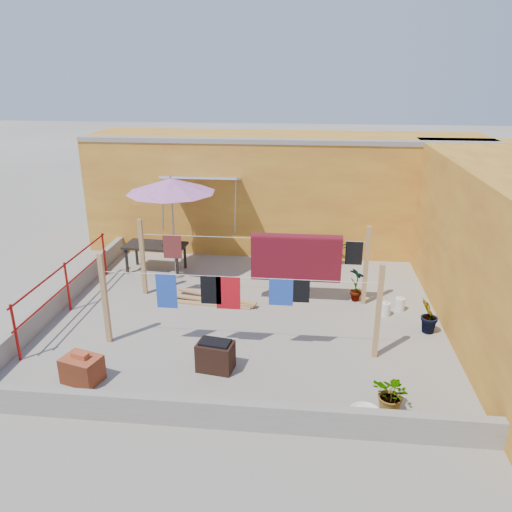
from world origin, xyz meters
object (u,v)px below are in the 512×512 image
(brick_stack, at_px, (82,369))
(water_jug_a, at_px, (400,304))
(plant_back_a, at_px, (334,251))
(white_basin, at_px, (365,413))
(brazier, at_px, (215,356))
(patio_umbrella, at_px, (171,186))
(green_hose, at_px, (328,268))
(outdoor_table, at_px, (155,247))
(water_jug_b, at_px, (385,309))

(brick_stack, height_order, water_jug_a, brick_stack)
(brick_stack, distance_m, plant_back_a, 7.35)
(brick_stack, relative_size, white_basin, 1.44)
(brick_stack, relative_size, brazier, 1.07)
(brick_stack, xyz_separation_m, white_basin, (4.62, -0.41, -0.19))
(brick_stack, height_order, plant_back_a, plant_back_a)
(patio_umbrella, height_order, plant_back_a, patio_umbrella)
(water_jug_a, distance_m, green_hose, 2.70)
(water_jug_a, bearing_deg, brazier, -143.15)
(plant_back_a, bearing_deg, outdoor_table, -167.65)
(outdoor_table, height_order, water_jug_a, outdoor_table)
(outdoor_table, bearing_deg, water_jug_b, -19.21)
(brick_stack, bearing_deg, water_jug_b, 29.01)
(brazier, height_order, water_jug_b, brazier)
(brick_stack, height_order, white_basin, brick_stack)
(patio_umbrella, bearing_deg, green_hose, 12.96)
(patio_umbrella, xyz_separation_m, outdoor_table, (-0.58, 0.28, -1.65))
(brazier, height_order, plant_back_a, plant_back_a)
(brazier, bearing_deg, patio_umbrella, 113.62)
(white_basin, relative_size, water_jug_a, 1.50)
(patio_umbrella, height_order, brick_stack, patio_umbrella)
(white_basin, bearing_deg, brick_stack, 174.92)
(brazier, bearing_deg, brick_stack, -164.83)
(green_hose, distance_m, plant_back_a, 0.54)
(brick_stack, relative_size, water_jug_a, 2.16)
(outdoor_table, relative_size, water_jug_b, 4.82)
(brazier, bearing_deg, white_basin, -21.87)
(brazier, relative_size, water_jug_a, 2.02)
(water_jug_a, distance_m, plant_back_a, 2.97)
(water_jug_b, relative_size, green_hose, 0.68)
(brazier, relative_size, plant_back_a, 0.93)
(water_jug_b, bearing_deg, plant_back_a, 108.14)
(brazier, bearing_deg, water_jug_a, 36.85)
(water_jug_b, bearing_deg, water_jug_a, 38.51)
(brazier, xyz_separation_m, white_basin, (2.47, -0.99, -0.22))
(white_basin, relative_size, green_hose, 1.02)
(outdoor_table, height_order, white_basin, outdoor_table)
(patio_umbrella, xyz_separation_m, brick_stack, (-0.38, -4.62, -2.07))
(patio_umbrella, distance_m, green_hose, 4.55)
(water_jug_a, bearing_deg, brick_stack, -150.35)
(water_jug_a, bearing_deg, white_basin, -106.43)
(patio_umbrella, height_order, water_jug_b, patio_umbrella)
(water_jug_a, bearing_deg, patio_umbrella, 165.47)
(patio_umbrella, relative_size, brazier, 3.83)
(brick_stack, bearing_deg, water_jug_a, 29.65)
(brazier, xyz_separation_m, water_jug_a, (3.55, 2.66, -0.12))
(brick_stack, relative_size, water_jug_b, 2.16)
(brick_stack, relative_size, plant_back_a, 0.99)
(patio_umbrella, distance_m, plant_back_a, 4.63)
(white_basin, height_order, plant_back_a, plant_back_a)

